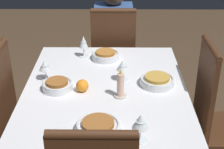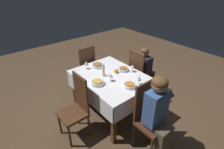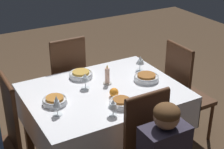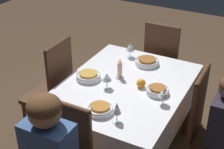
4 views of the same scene
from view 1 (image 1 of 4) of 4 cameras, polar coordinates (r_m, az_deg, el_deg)
The scene contains 14 objects.
dining_table at distance 2.02m, azimuth -1.10°, elevation -4.95°, with size 1.22×0.94×0.74m.
chair_east at distance 2.80m, azimuth 0.22°, elevation 2.21°, with size 0.37×0.37×1.00m.
chair_south at distance 2.22m, azimuth 17.03°, elevation -6.56°, with size 0.37×0.37×1.00m.
person_adult_denim at distance 2.88m, azimuth 0.24°, elevation 5.85°, with size 0.34×0.30×1.16m.
bowl_east at distance 2.32m, azimuth -1.09°, elevation 3.24°, with size 0.18×0.18×0.06m.
wine_glass_east at distance 2.34m, azimuth -4.75°, elevation 5.28°, with size 0.07×0.07×0.15m.
bowl_north at distance 1.98m, azimuth -9.09°, elevation -1.72°, with size 0.17×0.17×0.06m.
wine_glass_north at distance 2.07m, azimuth -11.08°, elevation 1.40°, with size 0.07×0.07×0.13m.
bowl_south at distance 2.02m, azimuth 7.50°, elevation -0.99°, with size 0.20×0.20×0.06m.
wine_glass_south at distance 2.02m, azimuth 1.81°, elevation 1.38°, with size 0.07×0.07×0.13m.
bowl_west at distance 1.62m, azimuth -2.33°, elevation -8.65°, with size 0.21×0.21×0.06m.
wine_glass_west at distance 1.53m, azimuth 4.75°, elevation -7.95°, with size 0.08×0.08×0.14m.
candle_centerpiece at distance 1.87m, azimuth 1.42°, elevation -2.05°, with size 0.07×0.07×0.17m.
orange_fruit at distance 1.94m, azimuth -4.97°, elevation -1.85°, with size 0.07×0.07×0.07m, color orange.
Camera 1 is at (-1.70, -0.05, 1.73)m, focal length 55.00 mm.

